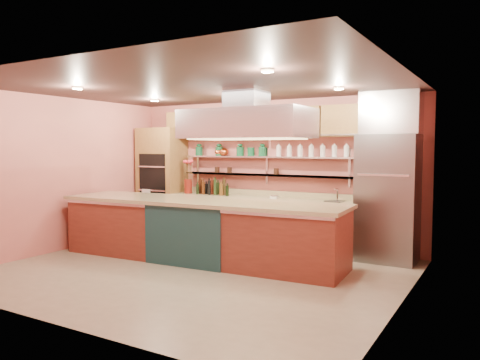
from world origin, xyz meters
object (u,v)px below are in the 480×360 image
Objects in this scene: flower_vase at (188,186)px; copper_kettle at (224,152)px; kitchen_scale at (274,196)px; island at (200,230)px; refrigerator at (388,198)px; green_canister at (251,152)px.

flower_vase is 1.05m from copper_kettle.
kitchen_scale is 0.71× the size of copper_kettle.
island is at bearing -70.68° from copper_kettle.
refrigerator reaches higher than island.
kitchen_scale is (2.00, 0.00, -0.11)m from flower_vase.
flower_vase is 2.10× the size of kitchen_scale.
green_canister is at bearing 0.00° from copper_kettle.
green_canister reaches higher than island.
refrigerator is 7.08× the size of flower_vase.
island is at bearing -90.57° from green_canister.
island is at bearing -150.78° from refrigerator.
island is 2.18m from green_canister.
refrigerator reaches higher than green_canister.
kitchen_scale is 1.06m from green_canister.
copper_kettle reaches higher than island.
flower_vase is at bearing -170.89° from green_canister.
kitchen_scale is 0.84× the size of green_canister.
kitchen_scale is at bearing 63.76° from island.
kitchen_scale is at bearing 179.72° from refrigerator.
kitchen_scale is 1.52m from copper_kettle.
green_canister is (0.63, 0.00, 0.00)m from copper_kettle.
kitchen_scale is at bearing 0.00° from flower_vase.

